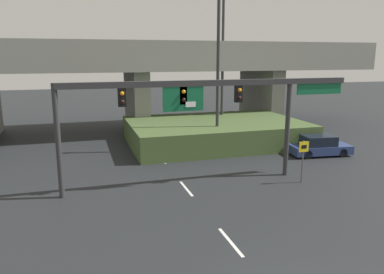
{
  "coord_description": "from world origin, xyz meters",
  "views": [
    {
      "loc": [
        -5.34,
        -7.99,
        7.12
      ],
      "look_at": [
        0.0,
        9.63,
        3.13
      ],
      "focal_mm": 35.0,
      "sensor_mm": 36.0,
      "label": 1
    }
  ],
  "objects": [
    {
      "name": "overpass_bridge",
      "position": [
        0.0,
        28.18,
        5.97
      ],
      "size": [
        46.97,
        9.6,
        8.43
      ],
      "color": "gray",
      "rests_on": "ground"
    },
    {
      "name": "speed_limit_sign",
      "position": [
        6.62,
        9.76,
        1.61
      ],
      "size": [
        0.6,
        0.11,
        2.48
      ],
      "color": "#4C4C4C",
      "rests_on": "ground"
    },
    {
      "name": "highway_light_pole_near",
      "position": [
        4.68,
        18.41,
        6.69
      ],
      "size": [
        0.7,
        0.36,
        12.64
      ],
      "color": "#2D2D30",
      "rests_on": "ground"
    },
    {
      "name": "parked_sedan_near_right",
      "position": [
        11.27,
        14.7,
        0.68
      ],
      "size": [
        4.55,
        2.29,
        1.48
      ],
      "rotation": [
        0.0,
        0.0,
        -0.11
      ],
      "color": "navy",
      "rests_on": "ground"
    },
    {
      "name": "grass_embankment",
      "position": [
        5.36,
        20.71,
        0.93
      ],
      "size": [
        14.06,
        9.63,
        1.86
      ],
      "color": "#42562D",
      "rests_on": "ground"
    },
    {
      "name": "lane_markings",
      "position": [
        0.0,
        13.85,
        0.0
      ],
      "size": [
        0.14,
        33.83,
        0.01
      ],
      "color": "silver",
      "rests_on": "ground"
    },
    {
      "name": "signal_gantry",
      "position": [
        1.25,
        11.31,
        4.79
      ],
      "size": [
        16.69,
        0.44,
        5.85
      ],
      "color": "#2D2D30",
      "rests_on": "ground"
    },
    {
      "name": "highway_light_pole_far",
      "position": [
        7.12,
        23.71,
        6.56
      ],
      "size": [
        0.7,
        0.36,
        12.38
      ],
      "color": "#2D2D30",
      "rests_on": "ground"
    }
  ]
}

